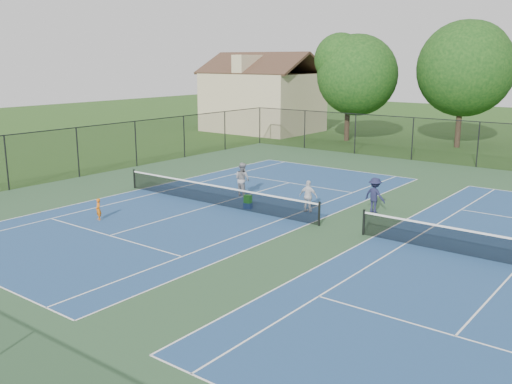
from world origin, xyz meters
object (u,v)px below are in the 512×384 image
Objects in this scene: clapboard_house at (263,99)px; ball_crate at (248,206)px; bystander_a at (308,196)px; bystander_b at (375,195)px; ball_hopper at (248,199)px; tree_back_a at (349,70)px; child_player at (98,209)px; instructor at (243,179)px; tree_back_b at (463,64)px.

clapboard_house reaches higher than ball_crate.
bystander_a is at bearing -48.94° from clapboard_house.
bystander_b is 5.94m from ball_hopper.
tree_back_a is 25.53m from ball_crate.
child_player is 6.88m from ball_hopper.
clapboard_house is at bearing -45.63° from instructor.
tree_back_b is at bearing 87.18° from ball_crate.
ball_hopper is (17.74, -24.60, -2.62)m from clapboard_house.
bystander_b is (2.47, 1.82, 0.07)m from bystander_a.
tree_back_b is 6.66× the size of bystander_a.
tree_back_b is (9.00, 2.00, 0.56)m from tree_back_a.
tree_back_a is at bearing -167.47° from tree_back_b.
child_player is 7.74m from instructor.
tree_back_b reaches higher than bystander_b.
child_player is 0.55× the size of instructor.
tree_back_a is at bearing -5.71° from clapboard_house.
ball_hopper reaches higher than ball_crate.
bystander_a is 2.95m from ball_crate.
clapboard_house is at bearing 134.11° from child_player.
tree_back_b reaches higher than child_player.
instructor reaches higher than bystander_a.
clapboard_house is 31.07m from bystander_a.
tree_back_b reaches higher than ball_hopper.
tree_back_a is 25.21m from bystander_a.
tree_back_a is at bearing -74.52° from bystander_a.
instructor is at bearing -55.03° from clapboard_house.
bystander_b is 4.39× the size of ball_hopper.
bystander_b is (3.82, -22.54, -5.77)m from tree_back_b.
bystander_a is 4.00× the size of ball_hopper.
bystander_a is at bearing -65.16° from tree_back_a.
ball_crate is 0.96× the size of ball_hopper.
bystander_a reaches higher than ball_crate.
child_player is 2.68× the size of ball_crate.
child_player is 6.89m from ball_crate.
child_player is at bearing -99.60° from tree_back_b.
ball_crate is (1.81, -1.83, -0.75)m from instructor.
tree_back_a is at bearing -47.99° from bystander_b.
instructor is (2.21, 7.41, 0.40)m from child_player.
bystander_a is (20.35, -23.36, -2.34)m from clapboard_house.
bystander_b is (9.10, 8.64, 0.34)m from child_player.
tree_back_b is 19.35m from clapboard_house.
clapboard_house reaches higher than instructor.
instructor reaches higher than child_player.
child_player is at bearing 53.58° from bystander_b.
clapboard_house reaches higher than bystander_b.
bystander_b is at bearing -43.35° from clapboard_house.
ball_crate is (-5.08, -3.06, -0.68)m from bystander_b.
ball_hopper is (-1.26, -25.60, -6.12)m from tree_back_b.
bystander_b is at bearing 31.05° from ball_crate.
ball_hopper is (1.81, -1.83, -0.42)m from instructor.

